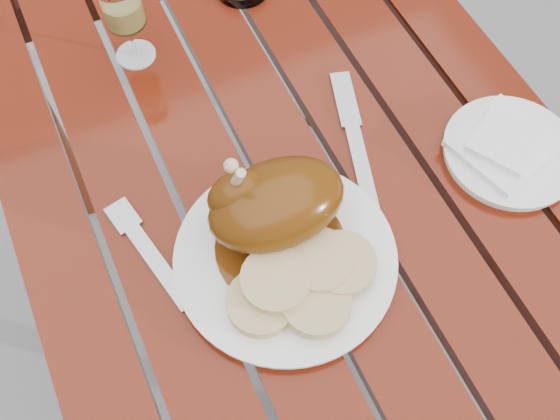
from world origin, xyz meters
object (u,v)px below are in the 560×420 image
object	(u,v)px
table	(290,268)
side_plate	(510,152)
wine_glass	(126,21)
dinner_plate	(285,259)

from	to	relation	value
table	side_plate	world-z (taller)	side_plate
wine_glass	dinner_plate	bearing A→B (deg)	-81.52
dinner_plate	wine_glass	distance (m)	0.44
wine_glass	table	bearing A→B (deg)	-64.95
dinner_plate	side_plate	world-z (taller)	dinner_plate
dinner_plate	wine_glass	world-z (taller)	wine_glass
dinner_plate	side_plate	bearing A→B (deg)	2.59
dinner_plate	side_plate	size ratio (longest dim) A/B	1.50
table	wine_glass	world-z (taller)	wine_glass
dinner_plate	side_plate	xyz separation A→B (m)	(0.37, 0.02, -0.00)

